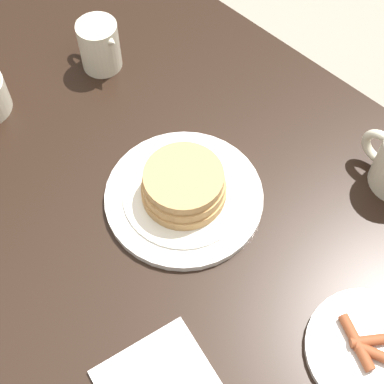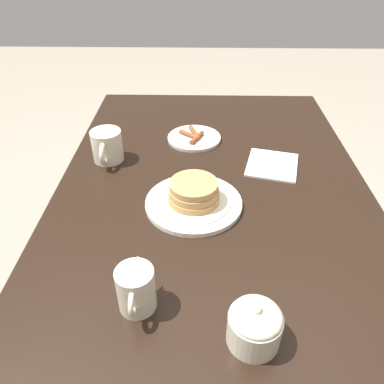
# 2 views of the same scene
# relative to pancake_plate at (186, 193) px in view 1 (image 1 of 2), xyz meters

# --- Properties ---
(ground_plane) EXTENTS (8.00, 8.00, 0.00)m
(ground_plane) POSITION_rel_pancake_plate_xyz_m (0.00, 0.05, -0.75)
(ground_plane) COLOR gray
(dining_table) EXTENTS (1.39, 0.81, 0.73)m
(dining_table) POSITION_rel_pancake_plate_xyz_m (0.00, 0.05, -0.14)
(dining_table) COLOR black
(dining_table) RESTS_ON ground_plane
(pancake_plate) EXTENTS (0.23, 0.23, 0.07)m
(pancake_plate) POSITION_rel_pancake_plate_xyz_m (0.00, 0.00, 0.00)
(pancake_plate) COLOR white
(pancake_plate) RESTS_ON dining_table
(side_plate_bacon) EXTENTS (0.17, 0.17, 0.02)m
(side_plate_bacon) POSITION_rel_pancake_plate_xyz_m (-0.33, -0.00, -0.02)
(side_plate_bacon) COLOR silver
(side_plate_bacon) RESTS_ON dining_table
(creamer_pitcher) EXTENTS (0.11, 0.07, 0.09)m
(creamer_pitcher) POSITION_rel_pancake_plate_xyz_m (0.30, -0.10, 0.02)
(creamer_pitcher) COLOR beige
(creamer_pitcher) RESTS_ON dining_table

